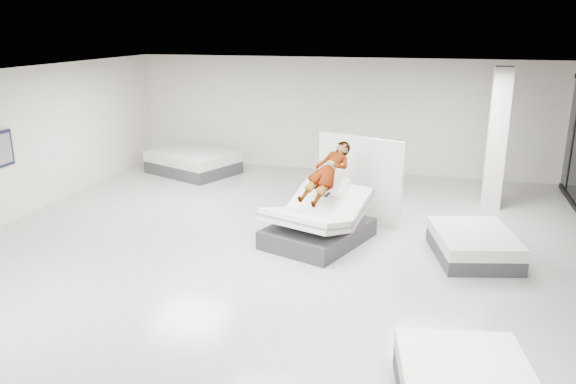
# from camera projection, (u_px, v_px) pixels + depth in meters

# --- Properties ---
(room) EXTENTS (14.00, 14.04, 3.20)m
(room) POSITION_uv_depth(u_px,v_px,m) (266.00, 177.00, 9.42)
(room) COLOR beige
(room) RESTS_ON ground
(hero_bed) EXTENTS (2.10, 2.41, 1.16)m
(hero_bed) POSITION_uv_depth(u_px,v_px,m) (318.00, 224.00, 10.82)
(hero_bed) COLOR #3E3D43
(hero_bed) RESTS_ON floor
(person) EXTENTS (0.98, 1.42, 1.47)m
(person) POSITION_uv_depth(u_px,v_px,m) (327.00, 180.00, 10.83)
(person) COLOR slate
(person) RESTS_ON hero_bed
(remote) EXTENTS (0.10, 0.15, 0.08)m
(remote) POSITION_uv_depth(u_px,v_px,m) (327.00, 195.00, 10.48)
(remote) COLOR black
(remote) RESTS_ON person
(divider_panel) EXTENTS (1.89, 0.84, 1.82)m
(divider_panel) POSITION_uv_depth(u_px,v_px,m) (359.00, 179.00, 11.94)
(divider_panel) COLOR white
(divider_panel) RESTS_ON floor
(flat_bed_right_far) EXTENTS (1.71, 2.03, 0.48)m
(flat_bed_right_far) POSITION_uv_depth(u_px,v_px,m) (473.00, 245.00, 10.15)
(flat_bed_right_far) COLOR #3E3D43
(flat_bed_right_far) RESTS_ON floor
(flat_bed_left_far) EXTENTS (2.75, 2.44, 0.62)m
(flat_bed_left_far) POSITION_uv_depth(u_px,v_px,m) (193.00, 162.00, 15.92)
(flat_bed_left_far) COLOR #3E3D43
(flat_bed_left_far) RESTS_ON floor
(column) EXTENTS (0.40, 0.40, 3.20)m
(column) POSITION_uv_depth(u_px,v_px,m) (497.00, 139.00, 12.56)
(column) COLOR white
(column) RESTS_ON floor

